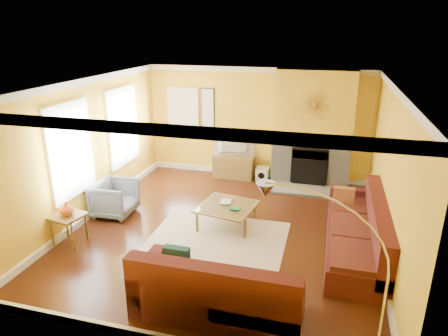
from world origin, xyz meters
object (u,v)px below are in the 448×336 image
(coffee_table, at_px, (227,215))
(armchair, at_px, (114,198))
(sectional_sofa, at_px, (278,233))
(media_console, at_px, (234,167))
(arc_lamp, at_px, (326,285))
(side_table, at_px, (69,229))

(coffee_table, xyz_separation_m, armchair, (-2.28, -0.19, 0.16))
(sectional_sofa, bearing_deg, coffee_table, 139.77)
(coffee_table, relative_size, media_console, 1.00)
(media_console, height_order, armchair, armchair)
(media_console, bearing_deg, armchair, -123.53)
(coffee_table, bearing_deg, sectional_sofa, -40.23)
(media_console, distance_m, arc_lamp, 6.05)
(armchair, bearing_deg, media_console, -35.06)
(media_console, relative_size, arc_lamp, 0.47)
(sectional_sofa, height_order, armchair, sectional_sofa)
(armchair, relative_size, arc_lamp, 0.37)
(side_table, bearing_deg, arc_lamp, -20.10)
(coffee_table, bearing_deg, side_table, -149.86)
(media_console, bearing_deg, coffee_table, -79.04)
(side_table, bearing_deg, coffee_table, 30.14)
(sectional_sofa, relative_size, side_table, 7.16)
(coffee_table, height_order, arc_lamp, arc_lamp)
(armchair, height_order, arc_lamp, arc_lamp)
(side_table, xyz_separation_m, arc_lamp, (4.31, -1.58, 0.79))
(sectional_sofa, bearing_deg, arc_lamp, -69.78)
(coffee_table, height_order, side_table, side_table)
(coffee_table, relative_size, armchair, 1.29)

